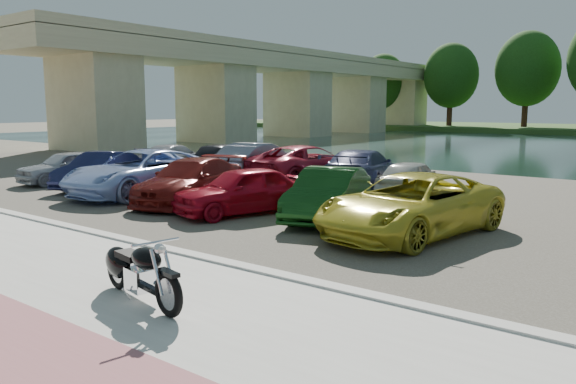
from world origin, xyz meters
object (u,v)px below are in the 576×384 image
(car_1, at_px, (100,170))
(car_2, at_px, (141,172))
(car_0, at_px, (67,167))
(motorcycle, at_px, (135,270))

(car_1, bearing_deg, car_2, -21.90)
(car_1, distance_m, car_2, 2.45)
(car_1, bearing_deg, car_0, 157.64)
(car_1, xyz_separation_m, car_2, (2.45, -0.07, 0.10))
(motorcycle, relative_size, car_1, 0.57)
(motorcycle, xyz_separation_m, car_1, (-11.15, 7.01, 0.15))
(motorcycle, relative_size, car_0, 0.61)
(car_0, distance_m, car_1, 2.38)
(car_0, relative_size, car_1, 0.93)
(car_0, bearing_deg, motorcycle, -23.66)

